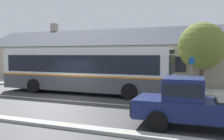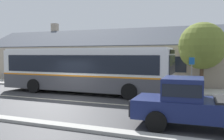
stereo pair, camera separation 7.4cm
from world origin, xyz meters
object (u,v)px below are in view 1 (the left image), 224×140
(pickup_truck_navy, at_px, (199,103))
(bike_rack, at_px, (6,76))
(transit_bus, at_px, (84,69))
(bus_stop_sign, at_px, (192,71))
(street_tree_primary, at_px, (201,47))
(bench_by_building, at_px, (42,78))

(pickup_truck_navy, xyz_separation_m, bike_rack, (-17.86, 8.81, -0.25))
(transit_bus, height_order, bike_rack, transit_bus)
(bus_stop_sign, distance_m, bike_rack, 17.10)
(transit_bus, bearing_deg, street_tree_primary, 27.50)
(pickup_truck_navy, relative_size, bus_stop_sign, 2.16)
(transit_bus, relative_size, bus_stop_sign, 5.13)
(bike_rack, bearing_deg, transit_bus, -16.24)
(pickup_truck_navy, relative_size, bike_rack, 4.46)
(street_tree_primary, relative_size, bike_rack, 4.40)
(bench_by_building, bearing_deg, transit_bus, -27.50)
(transit_bus, bearing_deg, pickup_truck_navy, -36.78)
(pickup_truck_navy, height_order, bus_stop_sign, bus_stop_sign)
(transit_bus, xyz_separation_m, bench_by_building, (-5.99, 3.12, -1.14))
(transit_bus, height_order, bus_stop_sign, transit_bus)
(bench_by_building, bearing_deg, pickup_truck_navy, -33.01)
(street_tree_primary, bearing_deg, pickup_truck_navy, -88.18)
(transit_bus, relative_size, bench_by_building, 7.80)
(transit_bus, bearing_deg, bike_rack, 163.76)
(bus_stop_sign, bearing_deg, bench_by_building, 175.52)
(bench_by_building, bearing_deg, bus_stop_sign, -4.48)
(transit_bus, bearing_deg, bus_stop_sign, 16.41)
(bench_by_building, distance_m, bus_stop_sign, 13.17)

